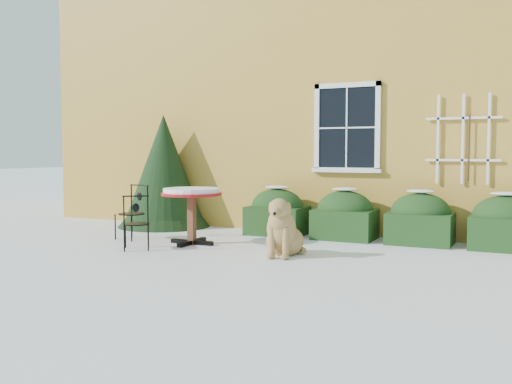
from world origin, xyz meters
The scene contains 8 objects.
ground centered at (0.00, 0.00, 0.00)m, with size 80.00×80.00×0.00m, color white.
house centered at (0.00, 7.00, 3.22)m, with size 12.40×8.40×6.40m.
hedge_row centered at (1.65, 2.55, 0.40)m, with size 4.95×0.80×0.91m.
evergreen_shrub centered at (-2.87, 2.61, 0.93)m, with size 1.90×1.90×2.30m.
bistro_table centered at (-1.13, 0.89, 0.78)m, with size 1.01×1.01×0.94m.
patio_chair_near centered at (-1.62, 0.04, 0.43)m, with size 0.54×0.53×0.87m.
patio_chair_far centered at (-2.38, 0.95, 0.48)m, with size 0.48×0.47×0.96m.
dog centered at (0.66, 0.53, 0.36)m, with size 0.64×1.01×0.89m.
Camera 1 is at (3.89, -7.16, 1.53)m, focal length 40.00 mm.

